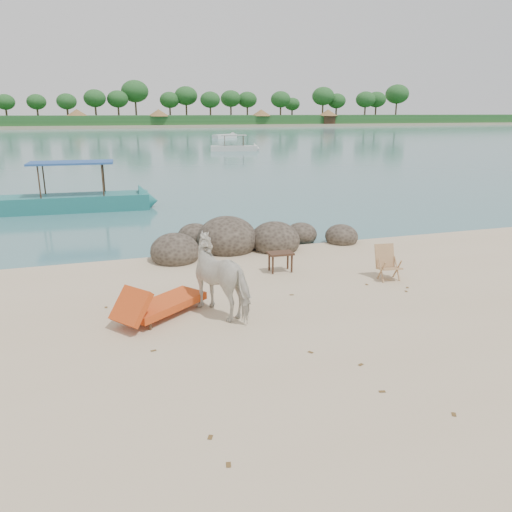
{
  "coord_description": "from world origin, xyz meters",
  "views": [
    {
      "loc": [
        -3.37,
        -8.06,
        4.06
      ],
      "look_at": [
        -0.19,
        2.0,
        1.0
      ],
      "focal_mm": 35.0,
      "sensor_mm": 36.0,
      "label": 1
    }
  ],
  "objects_px": {
    "deck_chair": "(390,264)",
    "boat_near": "(72,170)",
    "side_table": "(280,263)",
    "cow": "(224,277)",
    "lounge_chair": "(165,300)",
    "boulders": "(240,241)"
  },
  "relations": [
    {
      "from": "boulders",
      "to": "boat_near",
      "type": "distance_m",
      "value": 9.85
    },
    {
      "from": "cow",
      "to": "side_table",
      "type": "xyz_separation_m",
      "value": [
        2.04,
        2.19,
        -0.53
      ]
    },
    {
      "from": "boulders",
      "to": "boat_near",
      "type": "xyz_separation_m",
      "value": [
        -5.01,
        8.36,
        1.43
      ]
    },
    {
      "from": "side_table",
      "to": "lounge_chair",
      "type": "xyz_separation_m",
      "value": [
        -3.25,
        -1.98,
        0.07
      ]
    },
    {
      "from": "deck_chair",
      "to": "boat_near",
      "type": "relative_size",
      "value": 0.12
    },
    {
      "from": "boat_near",
      "to": "deck_chair",
      "type": "bearing_deg",
      "value": -55.17
    },
    {
      "from": "deck_chair",
      "to": "boat_near",
      "type": "distance_m",
      "value": 14.62
    },
    {
      "from": "cow",
      "to": "side_table",
      "type": "bearing_deg",
      "value": -160.99
    },
    {
      "from": "lounge_chair",
      "to": "boulders",
      "type": "bearing_deg",
      "value": 20.49
    },
    {
      "from": "boulders",
      "to": "deck_chair",
      "type": "bearing_deg",
      "value": -55.64
    },
    {
      "from": "boulders",
      "to": "lounge_chair",
      "type": "relative_size",
      "value": 2.98
    },
    {
      "from": "side_table",
      "to": "boat_near",
      "type": "height_order",
      "value": "boat_near"
    },
    {
      "from": "side_table",
      "to": "deck_chair",
      "type": "bearing_deg",
      "value": -29.76
    },
    {
      "from": "cow",
      "to": "lounge_chair",
      "type": "relative_size",
      "value": 0.84
    },
    {
      "from": "cow",
      "to": "lounge_chair",
      "type": "height_order",
      "value": "cow"
    },
    {
      "from": "cow",
      "to": "boat_near",
      "type": "distance_m",
      "value": 13.55
    },
    {
      "from": "boulders",
      "to": "side_table",
      "type": "height_order",
      "value": "boulders"
    },
    {
      "from": "boulders",
      "to": "cow",
      "type": "relative_size",
      "value": 3.54
    },
    {
      "from": "boulders",
      "to": "boat_near",
      "type": "height_order",
      "value": "boat_near"
    },
    {
      "from": "side_table",
      "to": "deck_chair",
      "type": "relative_size",
      "value": 0.75
    },
    {
      "from": "deck_chair",
      "to": "cow",
      "type": "bearing_deg",
      "value": -163.46
    },
    {
      "from": "boulders",
      "to": "cow",
      "type": "height_order",
      "value": "cow"
    }
  ]
}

